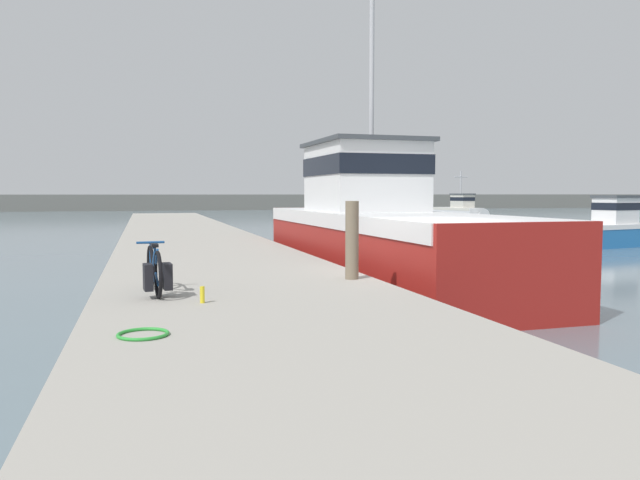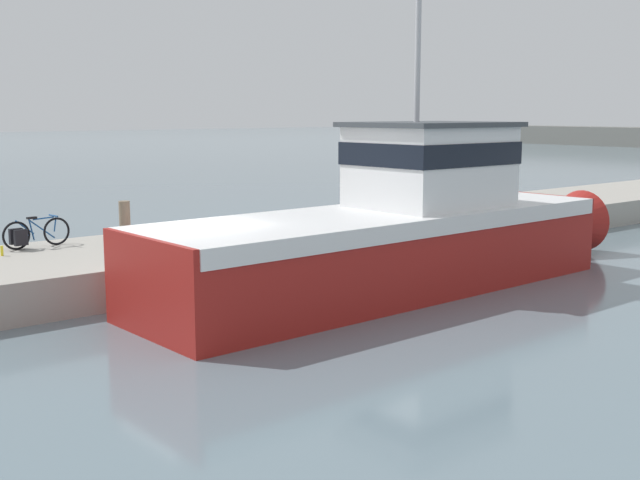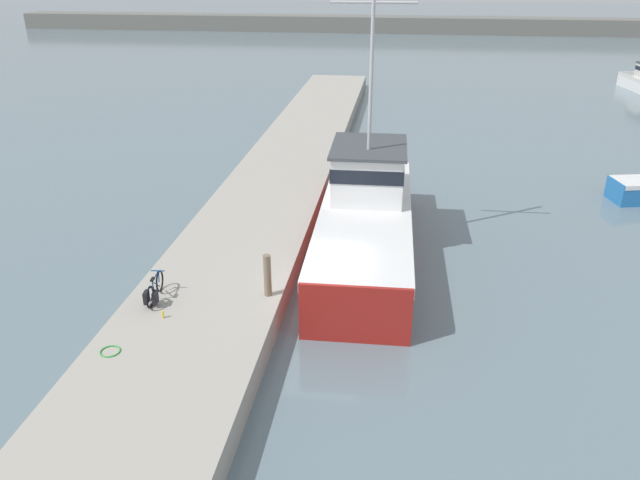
% 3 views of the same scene
% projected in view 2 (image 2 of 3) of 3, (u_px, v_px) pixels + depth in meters
% --- Properties ---
extents(ground_plane, '(320.00, 320.00, 0.00)m').
position_uv_depth(ground_plane, '(192.00, 315.00, 17.04)').
color(ground_plane, slate).
extents(dock_pier, '(4.87, 80.00, 0.91)m').
position_uv_depth(dock_pier, '(114.00, 268.00, 19.80)').
color(dock_pier, '#A39E93').
rests_on(dock_pier, ground_plane).
extents(fishing_boat_main, '(3.72, 14.92, 11.11)m').
position_uv_depth(fishing_boat_main, '(406.00, 228.00, 19.43)').
color(fishing_boat_main, maroon).
rests_on(fishing_boat_main, ground_plane).
extents(bicycle_touring, '(0.52, 1.76, 0.78)m').
position_uv_depth(bicycle_touring, '(31.00, 234.00, 19.86)').
color(bicycle_touring, black).
rests_on(bicycle_touring, dock_pier).
extents(mooring_post, '(0.24, 0.24, 1.41)m').
position_uv_depth(mooring_post, '(125.00, 233.00, 17.70)').
color(mooring_post, '#756651').
rests_on(mooring_post, dock_pier).
extents(water_bottle_on_curb, '(0.07, 0.07, 0.24)m').
position_uv_depth(water_bottle_on_curb, '(2.00, 251.00, 18.84)').
color(water_bottle_on_curb, yellow).
rests_on(water_bottle_on_curb, dock_pier).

